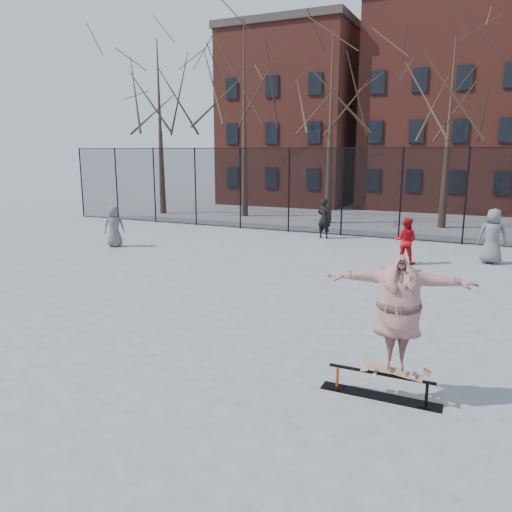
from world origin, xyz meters
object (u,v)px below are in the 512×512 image
at_px(skateboard, 395,372).
at_px(bystander_black, 324,218).
at_px(bystander_grey, 114,226).
at_px(bystander_red, 406,241).
at_px(skater, 399,313).
at_px(bystander_extra, 493,236).
at_px(skate_rail, 380,387).

relative_size(skateboard, bystander_black, 0.51).
distance_m(bystander_grey, bystander_black, 9.02).
bearing_deg(bystander_red, skateboard, 103.83).
distance_m(skater, bystander_extra, 11.40).
distance_m(skate_rail, skateboard, 0.37).
xyz_separation_m(skate_rail, skateboard, (0.21, -0.00, 0.31)).
bearing_deg(bystander_extra, skate_rail, 83.22).
distance_m(bystander_red, bystander_extra, 2.98).
bearing_deg(skater, bystander_grey, 135.83).
xyz_separation_m(skater, bystander_black, (-5.52, 13.78, -0.53)).
bearing_deg(bystander_grey, skate_rail, 109.79).
xyz_separation_m(bystander_black, bystander_extra, (6.80, -2.46, 0.07)).
relative_size(skate_rail, bystander_red, 1.19).
relative_size(bystander_grey, bystander_extra, 0.86).
xyz_separation_m(skateboard, bystander_black, (-5.52, 13.78, 0.42)).
height_order(skate_rail, skateboard, skateboard).
distance_m(skateboard, skater, 0.95).
bearing_deg(skater, skateboard, 0.00).
relative_size(skate_rail, bystander_extra, 0.99).
distance_m(skate_rail, bystander_extra, 11.44).
xyz_separation_m(skate_rail, bystander_black, (-5.30, 13.78, 0.73)).
bearing_deg(bystander_red, skater, 103.83).
height_order(skateboard, bystander_grey, bystander_grey).
relative_size(bystander_red, bystander_extra, 0.83).
bearing_deg(bystander_black, bystander_extra, 170.85).
bearing_deg(bystander_red, skate_rail, 102.64).
relative_size(skater, bystander_red, 1.38).
bearing_deg(skateboard, bystander_grey, 146.90).
xyz_separation_m(skate_rail, skater, (0.21, -0.00, 1.26)).
bearing_deg(bystander_extra, skateboard, 84.28).
height_order(skater, bystander_red, skater).
height_order(bystander_black, bystander_extra, bystander_extra).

